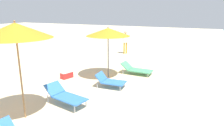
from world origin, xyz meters
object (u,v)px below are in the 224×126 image
umbrella_second (15,31)px  lounger_farthest_shoreside (136,69)px  lounger_farthest_inland (110,81)px  person_walking_near (125,40)px  lounger_second_shoreside (65,95)px  umbrella_farthest (108,32)px  cooler_box (67,75)px

umbrella_second → lounger_farthest_shoreside: bearing=74.2°
lounger_farthest_inland → person_walking_near: bearing=102.7°
lounger_second_shoreside → person_walking_near: size_ratio=0.97×
lounger_second_shoreside → umbrella_farthest: (-0.00, 3.26, 1.82)m
umbrella_second → umbrella_farthest: (0.54, 4.48, -0.43)m
lounger_farthest_shoreside → person_walking_near: size_ratio=0.92×
umbrella_second → cooler_box: (-1.17, 3.51, -2.42)m
umbrella_second → lounger_farthest_shoreside: umbrella_second is taller
umbrella_second → lounger_second_shoreside: size_ratio=1.75×
cooler_box → person_walking_near: bearing=86.8°
lounger_farthest_shoreside → umbrella_second: bearing=-104.7°
umbrella_farthest → lounger_farthest_inland: bearing=-60.1°
lounger_farthest_shoreside → cooler_box: (-2.74, -2.03, -0.09)m
umbrella_farthest → cooler_box: size_ratio=3.85×
umbrella_farthest → lounger_farthest_shoreside: umbrella_farthest is taller
person_walking_near → cooler_box: person_walking_near is taller
lounger_farthest_inland → person_walking_near: 6.97m
lounger_farthest_inland → cooler_box: lounger_farthest_inland is taller
person_walking_near → cooler_box: 6.53m
lounger_farthest_shoreside → cooler_box: bearing=-142.4°
umbrella_second → lounger_farthest_shoreside: size_ratio=1.84×
lounger_farthest_inland → cooler_box: bearing=171.7°
lounger_farthest_inland → lounger_second_shoreside: bearing=-111.2°
lounger_second_shoreside → lounger_farthest_inland: lounger_second_shoreside is taller
lounger_second_shoreside → umbrella_farthest: size_ratio=0.68×
lounger_second_shoreside → lounger_farthest_inland: 2.22m
lounger_farthest_shoreside → cooler_box: lounger_farthest_shoreside is taller
lounger_second_shoreside → lounger_farthest_shoreside: bearing=86.7°
umbrella_farthest → lounger_farthest_shoreside: bearing=45.9°
person_walking_near → cooler_box: (-0.37, -6.46, -0.85)m
umbrella_second → lounger_farthest_inland: 4.23m
lounger_second_shoreside → cooler_box: size_ratio=2.61×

